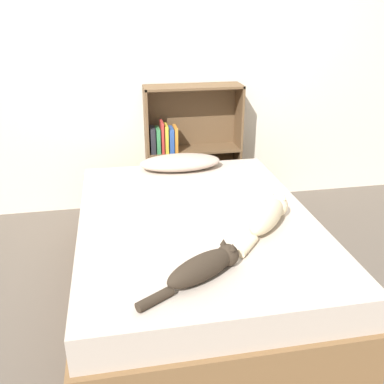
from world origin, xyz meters
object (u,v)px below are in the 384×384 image
(bed, at_px, (196,253))
(cat_dark, at_px, (205,266))
(bookshelf, at_px, (188,146))
(cat_light, at_px, (268,215))
(pillow, at_px, (180,162))

(bed, xyz_separation_m, cat_dark, (-0.09, -0.65, 0.33))
(cat_dark, relative_size, bookshelf, 0.49)
(cat_light, bearing_deg, bed, 102.48)
(cat_light, relative_size, bookshelf, 0.46)
(bed, relative_size, cat_light, 3.88)
(bed, distance_m, pillow, 0.90)
(bed, distance_m, bookshelf, 1.32)
(cat_light, bearing_deg, bookshelf, 48.53)
(pillow, xyz_separation_m, bookshelf, (0.14, 0.44, -0.01))
(pillow, distance_m, cat_light, 1.10)
(pillow, xyz_separation_m, cat_dark, (-0.12, -1.48, 0.00))
(bed, distance_m, cat_dark, 0.73)
(bed, relative_size, pillow, 3.10)
(bed, relative_size, cat_dark, 3.66)
(bookshelf, bearing_deg, cat_dark, -97.72)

